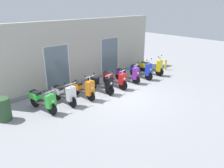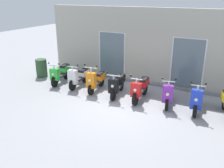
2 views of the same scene
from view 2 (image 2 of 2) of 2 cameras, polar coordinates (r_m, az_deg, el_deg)
name	(u,v)px [view 2 (image 2 of 2)]	position (r m, az deg, el deg)	size (l,w,h in m)	color
ground_plane	(117,108)	(9.35, 1.24, -5.44)	(40.00, 40.00, 0.00)	#939399
storefront_facade	(149,48)	(11.61, 8.43, 8.21)	(10.50, 0.50, 3.47)	#B2AD9E
scooter_green	(60,73)	(11.98, -11.75, 2.45)	(0.66, 1.67, 1.13)	black
scooter_white	(79,77)	(11.38, -7.66, 1.71)	(0.62, 1.65, 1.20)	black
scooter_orange	(96,80)	(10.77, -3.73, 0.90)	(0.61, 1.54, 1.31)	black
scooter_black	(117,85)	(10.27, 1.22, -0.13)	(0.67, 1.64, 1.17)	black
scooter_red	(140,88)	(9.93, 6.55, -1.02)	(0.53, 1.69, 1.16)	black
scooter_purple	(168,93)	(9.70, 12.84, -1.97)	(0.66, 1.60, 1.23)	black
scooter_blue	(198,98)	(9.41, 19.06, -3.16)	(0.53, 1.61, 1.27)	black
trash_bin	(41,68)	(13.15, -15.89, 3.55)	(0.55, 0.55, 0.91)	#2D4C2D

